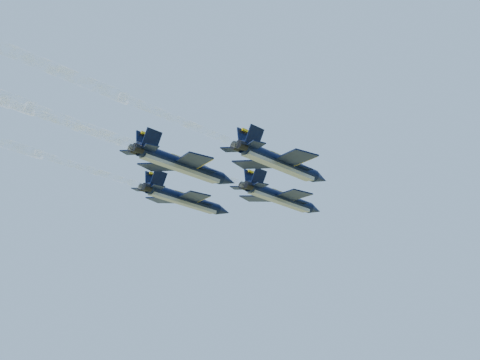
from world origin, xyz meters
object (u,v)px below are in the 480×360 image
Objects in this scene: jet_left at (186,200)px; jet_right at (282,163)px; jet_lead at (282,198)px; jet_slot at (184,166)px.

jet_right is at bearing -1.03° from jet_left.
jet_lead is 1.00× the size of jet_left.
jet_lead and jet_left have the same top height.
jet_left is 1.00× the size of jet_slot.
jet_slot is (-11.49, -6.83, 0.00)m from jet_right.
jet_slot is at bearing -88.01° from jet_lead.
jet_right is (7.87, -13.09, 0.00)m from jet_lead.
jet_lead is at bearing 91.99° from jet_slot.
jet_slot is (9.49, -11.80, 0.00)m from jet_left.
jet_lead is 20.25m from jet_slot.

